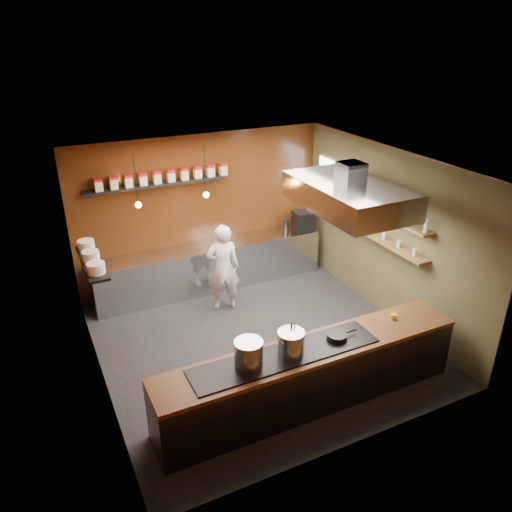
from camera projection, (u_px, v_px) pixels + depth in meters
floor at (259, 342)px, 8.33m from camera, size 5.00×5.00×0.00m
back_wall at (203, 211)px, 9.72m from camera, size 5.00×0.00×5.00m
left_wall at (92, 297)px, 6.70m from camera, size 0.00×5.00×5.00m
right_wall at (388, 234)px, 8.68m from camera, size 0.00×5.00×5.00m
ceiling at (259, 166)px, 7.05m from camera, size 5.00×5.00×0.00m
window_pane at (332, 186)px, 9.87m from camera, size 0.00×1.00×1.00m
prep_counter at (211, 266)px, 9.90m from camera, size 4.60×0.65×0.90m
pass_counter at (310, 375)px, 6.83m from camera, size 4.40×0.72×0.94m
tin_shelf at (156, 184)px, 8.95m from camera, size 2.60×0.26×0.04m
plate_shelf at (92, 262)px, 7.56m from camera, size 0.30×1.40×0.04m
bottle_shelf_upper at (372, 207)px, 8.68m from camera, size 0.26×2.80×0.04m
bottle_shelf_lower at (369, 232)px, 8.88m from camera, size 0.26×2.80×0.04m
extractor_hood at (349, 195)px, 7.45m from camera, size 1.20×2.00×0.72m
pendant_left at (138, 202)px, 8.24m from camera, size 0.10×0.10×0.95m
pendant_right at (206, 192)px, 8.71m from camera, size 0.10×0.10×0.95m
storage_tins at (164, 176)px, 8.96m from camera, size 2.43×0.13×0.22m
plate_stacks at (91, 256)px, 7.51m from camera, size 0.26×1.16×0.16m
bottles at (373, 200)px, 8.62m from camera, size 0.06×2.66×0.24m
wine_glasses at (370, 228)px, 8.84m from camera, size 0.07×2.37×0.13m
stockpot_large at (249, 354)px, 6.19m from camera, size 0.46×0.46×0.36m
stockpot_small at (291, 343)px, 6.41m from camera, size 0.43×0.43×0.33m
utensil_crock at (292, 343)px, 6.54m from camera, size 0.15×0.15×0.17m
frying_pan at (337, 336)px, 6.78m from camera, size 0.46×0.29×0.07m
butter_jar at (393, 317)px, 7.26m from camera, size 0.11×0.11×0.08m
espresso_machine at (303, 220)px, 10.41m from camera, size 0.41×0.39×0.38m
chef at (223, 268)px, 8.98m from camera, size 0.67×0.51×1.66m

